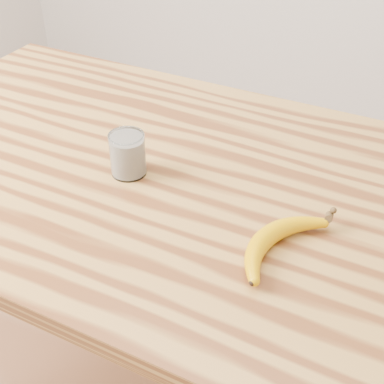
% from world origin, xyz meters
% --- Properties ---
extents(table, '(1.20, 0.80, 0.90)m').
position_xyz_m(table, '(0.00, 0.00, 0.77)').
color(table, '#A27435').
rests_on(table, ground).
extents(smoothie_glass, '(0.07, 0.07, 0.09)m').
position_xyz_m(smoothie_glass, '(0.02, -0.04, 0.94)').
color(smoothie_glass, white).
rests_on(smoothie_glass, table).
extents(banana, '(0.18, 0.30, 0.03)m').
position_xyz_m(banana, '(0.34, -0.11, 0.92)').
color(banana, '#CA8F00').
rests_on(banana, table).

